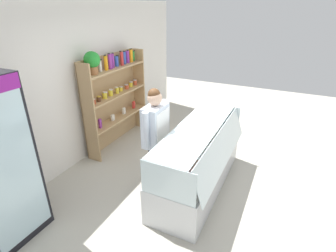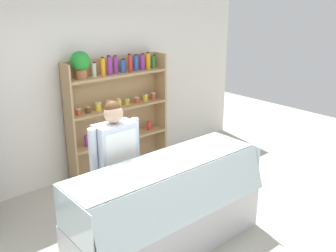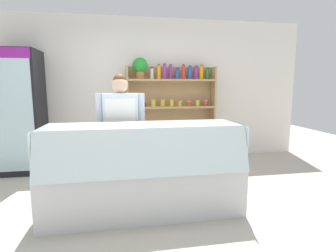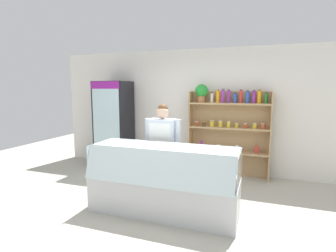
% 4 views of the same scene
% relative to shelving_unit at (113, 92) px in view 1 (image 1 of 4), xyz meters
% --- Properties ---
extents(ground_plane, '(12.00, 12.00, 0.00)m').
position_rel_shelving_unit_xyz_m(ground_plane, '(-0.65, -1.92, -1.10)').
color(ground_plane, '#B7B2A3').
extents(back_wall, '(6.80, 0.10, 2.70)m').
position_rel_shelving_unit_xyz_m(back_wall, '(-0.65, 0.24, 0.25)').
color(back_wall, white).
rests_on(back_wall, ground).
extents(shelving_unit, '(1.66, 0.29, 1.94)m').
position_rel_shelving_unit_xyz_m(shelving_unit, '(0.00, 0.00, 0.00)').
color(shelving_unit, tan).
rests_on(shelving_unit, ground).
extents(deli_display_case, '(2.18, 0.80, 1.01)m').
position_rel_shelving_unit_xyz_m(deli_display_case, '(-0.64, -2.01, -0.79)').
color(deli_display_case, silver).
rests_on(deli_display_case, ground).
extents(shop_clerk, '(0.63, 0.25, 1.59)m').
position_rel_shelving_unit_xyz_m(shop_clerk, '(-0.88, -1.41, -0.17)').
color(shop_clerk, '#2D2D38').
rests_on(shop_clerk, ground).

